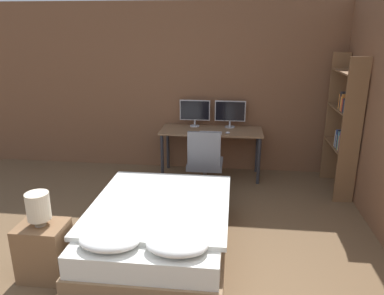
# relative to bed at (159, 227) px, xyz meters

# --- Properties ---
(wall_back) EXTENTS (12.00, 0.06, 2.70)m
(wall_back) POSITION_rel_bed_xyz_m (0.33, 2.54, 1.10)
(wall_back) COLOR brown
(wall_back) RESTS_ON ground_plane
(bed) EXTENTS (1.47, 1.95, 0.57)m
(bed) POSITION_rel_bed_xyz_m (0.00, 0.00, 0.00)
(bed) COLOR #846647
(bed) RESTS_ON ground_plane
(nightstand) EXTENTS (0.44, 0.36, 0.55)m
(nightstand) POSITION_rel_bed_xyz_m (-1.00, -0.59, 0.03)
(nightstand) COLOR brown
(nightstand) RESTS_ON ground_plane
(bedside_lamp) EXTENTS (0.21, 0.21, 0.32)m
(bedside_lamp) POSITION_rel_bed_xyz_m (-1.00, -0.59, 0.49)
(bedside_lamp) COLOR gray
(bedside_lamp) RESTS_ON nightstand
(desk) EXTENTS (1.59, 0.61, 0.77)m
(desk) POSITION_rel_bed_xyz_m (0.41, 2.17, 0.42)
(desk) COLOR #846042
(desk) RESTS_ON ground_plane
(monitor_left) EXTENTS (0.49, 0.16, 0.43)m
(monitor_left) POSITION_rel_bed_xyz_m (0.13, 2.37, 0.76)
(monitor_left) COLOR #B7B7BC
(monitor_left) RESTS_ON desk
(monitor_right) EXTENTS (0.49, 0.16, 0.43)m
(monitor_right) POSITION_rel_bed_xyz_m (0.69, 2.37, 0.76)
(monitor_right) COLOR #B7B7BC
(monitor_right) RESTS_ON desk
(keyboard) EXTENTS (0.35, 0.13, 0.02)m
(keyboard) POSITION_rel_bed_xyz_m (0.41, 1.97, 0.53)
(keyboard) COLOR #B7B7BC
(keyboard) RESTS_ON desk
(computer_mouse) EXTENTS (0.07, 0.05, 0.04)m
(computer_mouse) POSITION_rel_bed_xyz_m (0.67, 1.97, 0.53)
(computer_mouse) COLOR #B7B7BC
(computer_mouse) RESTS_ON desk
(office_chair) EXTENTS (0.52, 0.52, 0.97)m
(office_chair) POSITION_rel_bed_xyz_m (0.37, 1.45, 0.15)
(office_chair) COLOR black
(office_chair) RESTS_ON ground_plane
(bookshelf) EXTENTS (0.26, 0.88, 1.96)m
(bookshelf) POSITION_rel_bed_xyz_m (2.29, 1.74, 0.81)
(bookshelf) COLOR brown
(bookshelf) RESTS_ON ground_plane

